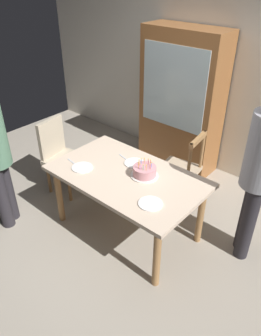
{
  "coord_description": "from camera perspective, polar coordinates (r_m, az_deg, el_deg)",
  "views": [
    {
      "loc": [
        1.82,
        -2.03,
        2.57
      ],
      "look_at": [
        0.05,
        0.0,
        0.84
      ],
      "focal_mm": 34.89,
      "sensor_mm": 36.0,
      "label": 1
    }
  ],
  "objects": [
    {
      "name": "plate_near_celebrant",
      "position": [
        3.42,
        -8.43,
        0.09
      ],
      "size": [
        0.22,
        0.22,
        0.01
      ],
      "primitive_type": "cylinder",
      "color": "white",
      "rests_on": "dining_table"
    },
    {
      "name": "chair_spindle_back",
      "position": [
        3.9,
        8.71,
        -0.44
      ],
      "size": [
        0.5,
        0.5,
        0.95
      ],
      "color": "tan",
      "rests_on": "ground"
    },
    {
      "name": "dining_table",
      "position": [
        3.33,
        -0.65,
        -2.44
      ],
      "size": [
        1.57,
        0.94,
        0.74
      ],
      "color": "beige",
      "rests_on": "ground"
    },
    {
      "name": "plate_far_side",
      "position": [
        3.46,
        0.71,
        0.87
      ],
      "size": [
        0.22,
        0.22,
        0.01
      ],
      "primitive_type": "cylinder",
      "color": "white",
      "rests_on": "dining_table"
    },
    {
      "name": "plate_near_guest",
      "position": [
        2.91,
        3.51,
        -6.22
      ],
      "size": [
        0.22,
        0.22,
        0.01
      ],
      "primitive_type": "cylinder",
      "color": "white",
      "rests_on": "dining_table"
    },
    {
      "name": "fork_far_side",
      "position": [
        3.55,
        -1.13,
        1.8
      ],
      "size": [
        0.18,
        0.06,
        0.01
      ],
      "primitive_type": "cube",
      "rotation": [
        0.0,
        0.0,
        -0.24
      ],
      "color": "silver",
      "rests_on": "dining_table"
    },
    {
      "name": "back_wall",
      "position": [
        4.47,
        15.87,
        15.0
      ],
      "size": [
        6.4,
        0.1,
        2.6
      ],
      "primitive_type": "cube",
      "color": "silver",
      "rests_on": "ground"
    },
    {
      "name": "ground",
      "position": [
        3.74,
        -0.59,
        -10.62
      ],
      "size": [
        6.4,
        6.4,
        0.0
      ],
      "primitive_type": "plane",
      "color": "#9E9384"
    },
    {
      "name": "chair_upholstered",
      "position": [
        4.17,
        -12.27,
        2.68
      ],
      "size": [
        0.51,
        0.51,
        0.95
      ],
      "color": "tan",
      "rests_on": "ground"
    },
    {
      "name": "person_guest",
      "position": [
        3.1,
        21.67,
        -0.48
      ],
      "size": [
        0.32,
        0.32,
        1.73
      ],
      "color": "#262328",
      "rests_on": "ground"
    },
    {
      "name": "china_cabinet",
      "position": [
        4.52,
        8.84,
        11.36
      ],
      "size": [
        1.1,
        0.45,
        1.9
      ],
      "color": "brown",
      "rests_on": "ground"
    },
    {
      "name": "fork_near_celebrant",
      "position": [
        3.53,
        -10.1,
        1.0
      ],
      "size": [
        0.18,
        0.04,
        0.01
      ],
      "primitive_type": "cube",
      "rotation": [
        0.0,
        0.0,
        -0.15
      ],
      "color": "silver",
      "rests_on": "dining_table"
    },
    {
      "name": "birthday_cake",
      "position": [
        3.24,
        2.48,
        -0.63
      ],
      "size": [
        0.28,
        0.28,
        0.17
      ],
      "color": "silver",
      "rests_on": "dining_table"
    }
  ]
}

